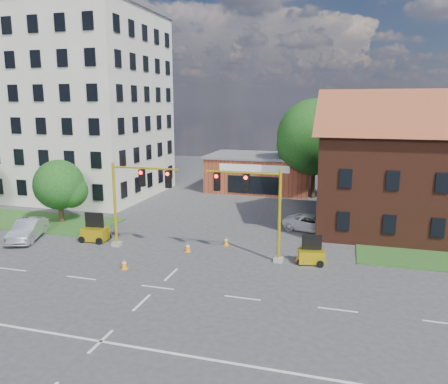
{
  "coord_description": "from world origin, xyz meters",
  "views": [
    {
      "loc": [
        10.1,
        -21.41,
        10.35
      ],
      "look_at": [
        1.09,
        10.0,
        3.68
      ],
      "focal_mm": 35.0,
      "sensor_mm": 36.0,
      "label": 1
    }
  ],
  "objects_px": {
    "signal_mast_east": "(255,203)",
    "pickup_white": "(313,223)",
    "trailer_west": "(95,233)",
    "trailer_east": "(311,255)",
    "signal_mast_west": "(135,195)"
  },
  "relations": [
    {
      "from": "trailer_west",
      "to": "signal_mast_west",
      "type": "bearing_deg",
      "value": -13.55
    },
    {
      "from": "signal_mast_west",
      "to": "trailer_west",
      "type": "relative_size",
      "value": 2.89
    },
    {
      "from": "signal_mast_east",
      "to": "pickup_white",
      "type": "relative_size",
      "value": 1.28
    },
    {
      "from": "signal_mast_east",
      "to": "trailer_west",
      "type": "xyz_separation_m",
      "value": [
        -12.51,
        0.57,
        -3.25
      ]
    },
    {
      "from": "signal_mast_west",
      "to": "trailer_east",
      "type": "bearing_deg",
      "value": 1.36
    },
    {
      "from": "trailer_east",
      "to": "pickup_white",
      "type": "relative_size",
      "value": 0.39
    },
    {
      "from": "signal_mast_east",
      "to": "trailer_east",
      "type": "bearing_deg",
      "value": 4.51
    },
    {
      "from": "signal_mast_east",
      "to": "trailer_east",
      "type": "distance_m",
      "value": 5.03
    },
    {
      "from": "signal_mast_west",
      "to": "trailer_west",
      "type": "distance_m",
      "value": 5.03
    },
    {
      "from": "signal_mast_east",
      "to": "trailer_west",
      "type": "distance_m",
      "value": 12.94
    },
    {
      "from": "signal_mast_east",
      "to": "trailer_east",
      "type": "xyz_separation_m",
      "value": [
        3.75,
        0.3,
        -3.33
      ]
    },
    {
      "from": "trailer_west",
      "to": "pickup_white",
      "type": "distance_m",
      "value": 17.36
    },
    {
      "from": "signal_mast_east",
      "to": "trailer_west",
      "type": "height_order",
      "value": "signal_mast_east"
    },
    {
      "from": "signal_mast_east",
      "to": "pickup_white",
      "type": "height_order",
      "value": "signal_mast_east"
    },
    {
      "from": "trailer_east",
      "to": "pickup_white",
      "type": "xyz_separation_m",
      "value": [
        -0.49,
        7.53,
        0.09
      ]
    }
  ]
}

